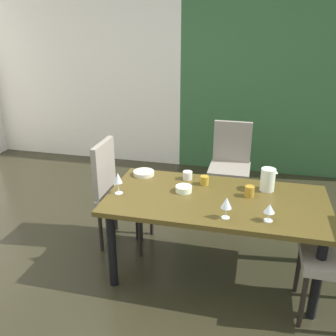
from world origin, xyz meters
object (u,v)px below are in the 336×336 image
at_px(chair_head_far, 230,161).
at_px(wine_glass_front, 118,179).
at_px(chair_left_far, 117,189).
at_px(pitcher_east, 268,179).
at_px(serving_bowl_corner, 184,189).
at_px(wine_glass_west, 269,209).
at_px(serving_bowl_left, 144,173).
at_px(dining_table, 216,207).
at_px(wine_glass_center, 226,203).
at_px(cup_north, 250,191).
at_px(cup_rear, 204,180).
at_px(cup_south, 187,175).

height_order(chair_head_far, wine_glass_front, chair_head_far).
relative_size(chair_left_far, pitcher_east, 5.24).
bearing_deg(serving_bowl_corner, chair_head_far, 76.57).
relative_size(wine_glass_west, serving_bowl_left, 0.69).
height_order(dining_table, serving_bowl_corner, serving_bowl_corner).
bearing_deg(dining_table, wine_glass_center, -71.46).
xyz_separation_m(chair_left_far, cup_north, (1.20, -0.18, 0.19)).
relative_size(serving_bowl_left, cup_north, 2.19).
xyz_separation_m(wine_glass_front, serving_bowl_corner, (0.51, 0.15, -0.10)).
bearing_deg(cup_north, wine_glass_west, -68.32).
xyz_separation_m(chair_head_far, serving_bowl_corner, (-0.29, -1.21, 0.18)).
bearing_deg(wine_glass_center, dining_table, 108.54).
distance_m(serving_bowl_left, cup_rear, 0.57).
distance_m(chair_left_far, cup_rear, 0.84).
bearing_deg(pitcher_east, chair_head_far, 110.12).
relative_size(cup_south, cup_rear, 1.10).
distance_m(wine_glass_center, serving_bowl_left, 1.01).
bearing_deg(dining_table, chair_left_far, 163.89).
bearing_deg(chair_head_far, serving_bowl_left, 53.27).
relative_size(wine_glass_front, wine_glass_center, 1.10).
relative_size(chair_left_far, serving_bowl_left, 5.31).
xyz_separation_m(chair_head_far, wine_glass_center, (0.09, -1.56, 0.27)).
distance_m(dining_table, wine_glass_center, 0.37).
bearing_deg(serving_bowl_left, chair_left_far, -170.53).
relative_size(chair_head_far, serving_bowl_left, 5.16).
xyz_separation_m(chair_left_far, pitcher_east, (1.33, -0.03, 0.24)).
bearing_deg(wine_glass_west, serving_bowl_left, 151.87).
height_order(wine_glass_west, serving_bowl_left, wine_glass_west).
height_order(dining_table, wine_glass_west, wine_glass_west).
distance_m(chair_head_far, wine_glass_west, 1.60).
height_order(wine_glass_front, cup_north, wine_glass_front).
bearing_deg(wine_glass_center, serving_bowl_corner, 136.70).
bearing_deg(serving_bowl_left, cup_rear, -7.73).
bearing_deg(serving_bowl_corner, serving_bowl_left, 148.42).
bearing_deg(wine_glass_center, serving_bowl_left, 142.44).
xyz_separation_m(wine_glass_west, wine_glass_center, (-0.30, -0.03, 0.02)).
bearing_deg(serving_bowl_left, wine_glass_front, -101.75).
bearing_deg(dining_table, cup_rear, 118.90).
bearing_deg(serving_bowl_left, cup_south, -0.24).
distance_m(serving_bowl_corner, cup_north, 0.53).
bearing_deg(wine_glass_center, wine_glass_front, 167.28).
bearing_deg(cup_south, chair_left_far, -176.50).
distance_m(chair_head_far, wine_glass_front, 1.61).
distance_m(dining_table, pitcher_east, 0.49).
bearing_deg(wine_glass_front, dining_table, 7.18).
distance_m(chair_left_far, wine_glass_front, 0.49).
bearing_deg(cup_south, wine_glass_front, -139.92).
relative_size(chair_left_far, cup_rear, 13.21).
bearing_deg(chair_left_far, cup_north, 81.56).
distance_m(serving_bowl_corner, pitcher_east, 0.69).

